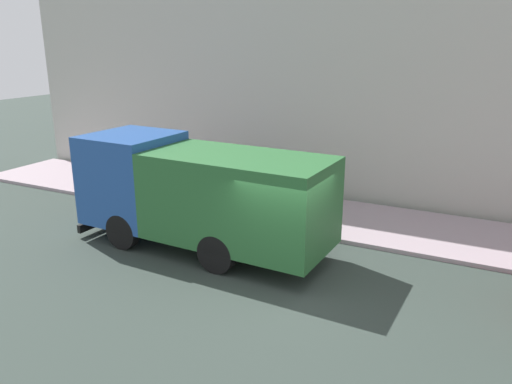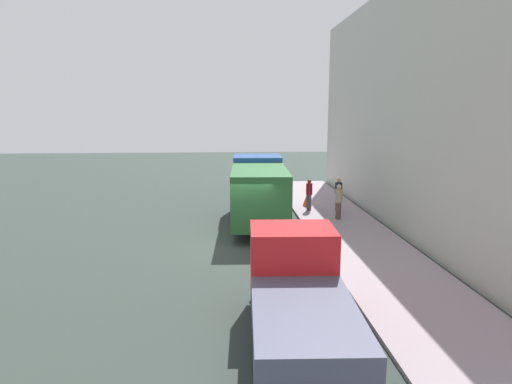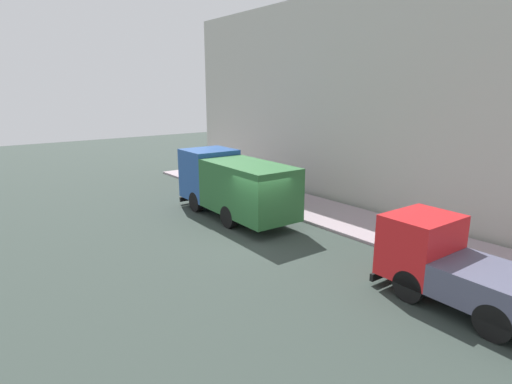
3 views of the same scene
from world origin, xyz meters
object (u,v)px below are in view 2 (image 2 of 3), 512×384
traffic_cone_orange (307,199)px  small_flatbed_truck (298,294)px  pedestrian_standing (339,201)px  pedestrian_third (338,193)px  large_utility_truck (259,190)px  pedestrian_walking (309,194)px

traffic_cone_orange → small_flatbed_truck: bearing=-101.1°
pedestrian_standing → traffic_cone_orange: pedestrian_standing is taller
pedestrian_standing → pedestrian_third: bearing=-81.8°
pedestrian_third → small_flatbed_truck: bearing=72.4°
pedestrian_third → traffic_cone_orange: 1.93m
small_flatbed_truck → large_utility_truck: bearing=93.1°
pedestrian_standing → traffic_cone_orange: size_ratio=2.31×
large_utility_truck → pedestrian_standing: (3.86, 0.23, -0.62)m
pedestrian_standing → small_flatbed_truck: bearing=93.3°
large_utility_truck → traffic_cone_orange: (2.90, 3.27, -1.15)m
small_flatbed_truck → traffic_cone_orange: 14.34m
pedestrian_standing → traffic_cone_orange: (-0.96, 3.04, -0.53)m
small_flatbed_truck → pedestrian_third: size_ratio=3.24×
pedestrian_standing → pedestrian_third: 1.89m
pedestrian_walking → pedestrian_third: size_ratio=0.96×
large_utility_truck → pedestrian_standing: large_utility_truck is taller
large_utility_truck → pedestrian_third: large_utility_truck is taller
small_flatbed_truck → traffic_cone_orange: bearing=81.3°
pedestrian_third → traffic_cone_orange: bearing=-40.0°
small_flatbed_truck → pedestrian_walking: small_flatbed_truck is taller
small_flatbed_truck → pedestrian_third: small_flatbed_truck is taller
pedestrian_standing → traffic_cone_orange: bearing=-50.5°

